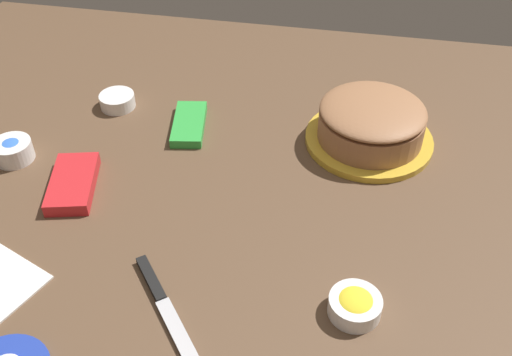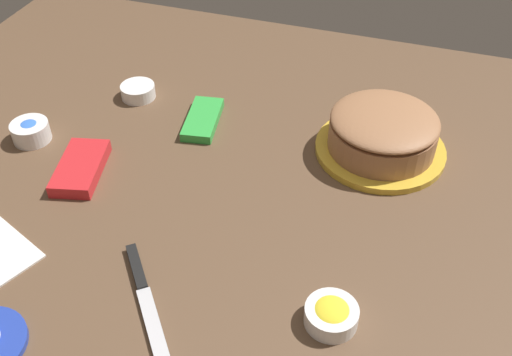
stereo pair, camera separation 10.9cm
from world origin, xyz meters
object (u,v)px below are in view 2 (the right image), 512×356
(spreading_knife, at_px, (143,290))
(sprinkle_bowl_yellow, at_px, (331,314))
(sprinkle_bowl_pink, at_px, (138,91))
(candy_box_upper, at_px, (203,119))
(candy_box_lower, at_px, (81,168))
(frosted_cake, at_px, (382,134))
(sprinkle_bowl_blue, at_px, (30,131))

(spreading_knife, bearing_deg, sprinkle_bowl_yellow, 97.50)
(sprinkle_bowl_pink, relative_size, candy_box_upper, 0.53)
(sprinkle_bowl_pink, relative_size, candy_box_lower, 0.50)
(frosted_cake, xyz_separation_m, spreading_knife, (0.47, -0.29, -0.04))
(candy_box_lower, relative_size, candy_box_upper, 1.06)
(candy_box_lower, bearing_deg, candy_box_upper, 130.51)
(spreading_knife, relative_size, candy_box_lower, 1.29)
(frosted_cake, xyz_separation_m, sprinkle_bowl_blue, (0.19, -0.69, -0.02))
(sprinkle_bowl_pink, bearing_deg, sprinkle_bowl_blue, -32.65)
(sprinkle_bowl_pink, height_order, candy_box_lower, sprinkle_bowl_pink)
(sprinkle_bowl_pink, bearing_deg, frosted_cake, 87.20)
(sprinkle_bowl_yellow, relative_size, sprinkle_bowl_blue, 1.05)
(sprinkle_bowl_blue, xyz_separation_m, candy_box_upper, (-0.16, 0.31, -0.01))
(spreading_knife, xyz_separation_m, sprinkle_bowl_yellow, (-0.04, 0.29, 0.01))
(spreading_knife, distance_m, sprinkle_bowl_blue, 0.49)
(spreading_knife, distance_m, sprinkle_bowl_yellow, 0.30)
(sprinkle_bowl_pink, bearing_deg, sprinkle_bowl_yellow, 50.28)
(frosted_cake, xyz_separation_m, candy_box_lower, (0.25, -0.54, -0.03))
(frosted_cake, distance_m, candy_box_lower, 0.59)
(sprinkle_bowl_blue, relative_size, candy_box_lower, 0.51)
(sprinkle_bowl_yellow, height_order, sprinkle_bowl_blue, sprinkle_bowl_blue)
(frosted_cake, height_order, sprinkle_bowl_blue, frosted_cake)
(candy_box_lower, height_order, candy_box_upper, candy_box_lower)
(sprinkle_bowl_blue, bearing_deg, spreading_knife, 54.26)
(sprinkle_bowl_yellow, relative_size, sprinkle_bowl_pink, 1.06)
(sprinkle_bowl_blue, bearing_deg, candy_box_upper, 117.72)
(frosted_cake, distance_m, sprinkle_bowl_blue, 0.71)
(candy_box_lower, xyz_separation_m, candy_box_upper, (-0.23, 0.16, -0.00))
(sprinkle_bowl_blue, bearing_deg, sprinkle_bowl_yellow, 70.32)
(sprinkle_bowl_yellow, bearing_deg, spreading_knife, -82.50)
(sprinkle_bowl_blue, distance_m, candy_box_upper, 0.35)
(sprinkle_bowl_pink, bearing_deg, candy_box_upper, 74.89)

